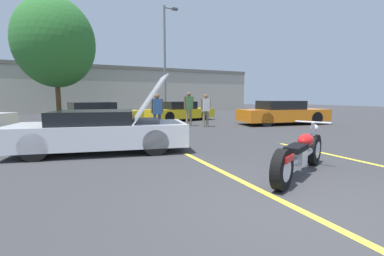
{
  "coord_description": "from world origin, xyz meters",
  "views": [
    {
      "loc": [
        -2.69,
        -2.36,
        1.47
      ],
      "look_at": [
        -0.33,
        2.66,
        0.8
      ],
      "focal_mm": 24.0,
      "sensor_mm": 36.0,
      "label": 1
    }
  ],
  "objects_px": {
    "spectator_near_motorcycle": "(206,108)",
    "spectator_by_show_car": "(157,110)",
    "motorcycle": "(300,154)",
    "parked_car_mid_right_row": "(179,112)",
    "show_car_hood_open": "(102,131)",
    "parked_car_mid_left_row": "(95,115)",
    "parked_car_right_row": "(283,113)",
    "spectator_midground": "(189,106)",
    "light_pole": "(166,57)",
    "tree_background": "(55,43)"
  },
  "relations": [
    {
      "from": "light_pole",
      "to": "motorcycle",
      "type": "distance_m",
      "value": 17.41
    },
    {
      "from": "spectator_by_show_car",
      "to": "spectator_midground",
      "type": "relative_size",
      "value": 0.94
    },
    {
      "from": "tree_background",
      "to": "spectator_midground",
      "type": "bearing_deg",
      "value": -53.24
    },
    {
      "from": "parked_car_mid_left_row",
      "to": "spectator_midground",
      "type": "bearing_deg",
      "value": -34.38
    },
    {
      "from": "tree_background",
      "to": "parked_car_mid_left_row",
      "type": "relative_size",
      "value": 1.73
    },
    {
      "from": "parked_car_mid_right_row",
      "to": "spectator_near_motorcycle",
      "type": "xyz_separation_m",
      "value": [
        -0.14,
        -3.78,
        0.38
      ]
    },
    {
      "from": "motorcycle",
      "to": "spectator_by_show_car",
      "type": "xyz_separation_m",
      "value": [
        -0.73,
        6.55,
        0.55
      ]
    },
    {
      "from": "light_pole",
      "to": "parked_car_mid_right_row",
      "type": "bearing_deg",
      "value": -100.7
    },
    {
      "from": "tree_background",
      "to": "spectator_near_motorcycle",
      "type": "relative_size",
      "value": 5.01
    },
    {
      "from": "motorcycle",
      "to": "spectator_midground",
      "type": "distance_m",
      "value": 8.5
    },
    {
      "from": "spectator_by_show_car",
      "to": "parked_car_mid_left_row",
      "type": "bearing_deg",
      "value": 119.55
    },
    {
      "from": "motorcycle",
      "to": "parked_car_mid_right_row",
      "type": "distance_m",
      "value": 11.66
    },
    {
      "from": "spectator_midground",
      "to": "spectator_by_show_car",
      "type": "bearing_deg",
      "value": -141.04
    },
    {
      "from": "show_car_hood_open",
      "to": "parked_car_right_row",
      "type": "relative_size",
      "value": 0.95
    },
    {
      "from": "parked_car_mid_right_row",
      "to": "motorcycle",
      "type": "bearing_deg",
      "value": -114.21
    },
    {
      "from": "light_pole",
      "to": "motorcycle",
      "type": "relative_size",
      "value": 3.5
    },
    {
      "from": "tree_background",
      "to": "spectator_near_motorcycle",
      "type": "height_order",
      "value": "tree_background"
    },
    {
      "from": "motorcycle",
      "to": "parked_car_mid_left_row",
      "type": "relative_size",
      "value": 0.53
    },
    {
      "from": "parked_car_right_row",
      "to": "light_pole",
      "type": "bearing_deg",
      "value": 118.15
    },
    {
      "from": "parked_car_mid_right_row",
      "to": "spectator_by_show_car",
      "type": "height_order",
      "value": "spectator_by_show_car"
    },
    {
      "from": "show_car_hood_open",
      "to": "spectator_by_show_car",
      "type": "xyz_separation_m",
      "value": [
        2.41,
        2.73,
        0.38
      ]
    },
    {
      "from": "parked_car_mid_left_row",
      "to": "spectator_by_show_car",
      "type": "relative_size",
      "value": 2.89
    },
    {
      "from": "motorcycle",
      "to": "spectator_near_motorcycle",
      "type": "xyz_separation_m",
      "value": [
        2.09,
        7.66,
        0.55
      ]
    },
    {
      "from": "parked_car_mid_left_row",
      "to": "parked_car_right_row",
      "type": "xyz_separation_m",
      "value": [
        9.23,
        -3.19,
        0.03
      ]
    },
    {
      "from": "spectator_near_motorcycle",
      "to": "spectator_midground",
      "type": "distance_m",
      "value": 0.91
    },
    {
      "from": "spectator_by_show_car",
      "to": "parked_car_right_row",
      "type": "bearing_deg",
      "value": 3.6
    },
    {
      "from": "parked_car_mid_right_row",
      "to": "spectator_midground",
      "type": "bearing_deg",
      "value": -116.58
    },
    {
      "from": "spectator_near_motorcycle",
      "to": "spectator_midground",
      "type": "bearing_deg",
      "value": 131.47
    },
    {
      "from": "show_car_hood_open",
      "to": "light_pole",
      "type": "bearing_deg",
      "value": 75.98
    },
    {
      "from": "spectator_midground",
      "to": "spectator_near_motorcycle",
      "type": "bearing_deg",
      "value": -48.53
    },
    {
      "from": "tree_background",
      "to": "spectator_by_show_car",
      "type": "relative_size",
      "value": 5.0
    },
    {
      "from": "light_pole",
      "to": "spectator_near_motorcycle",
      "type": "distance_m",
      "value": 9.72
    },
    {
      "from": "spectator_near_motorcycle",
      "to": "show_car_hood_open",
      "type": "bearing_deg",
      "value": -143.67
    },
    {
      "from": "parked_car_right_row",
      "to": "spectator_midground",
      "type": "bearing_deg",
      "value": 174.28
    },
    {
      "from": "spectator_near_motorcycle",
      "to": "parked_car_mid_left_row",
      "type": "bearing_deg",
      "value": 152.58
    },
    {
      "from": "show_car_hood_open",
      "to": "spectator_by_show_car",
      "type": "distance_m",
      "value": 3.66
    },
    {
      "from": "spectator_near_motorcycle",
      "to": "spectator_by_show_car",
      "type": "bearing_deg",
      "value": -158.49
    },
    {
      "from": "parked_car_mid_left_row",
      "to": "spectator_midground",
      "type": "relative_size",
      "value": 2.7
    },
    {
      "from": "parked_car_mid_right_row",
      "to": "spectator_near_motorcycle",
      "type": "relative_size",
      "value": 2.86
    },
    {
      "from": "parked_car_mid_right_row",
      "to": "spectator_near_motorcycle",
      "type": "height_order",
      "value": "spectator_near_motorcycle"
    },
    {
      "from": "show_car_hood_open",
      "to": "parked_car_mid_left_row",
      "type": "height_order",
      "value": "show_car_hood_open"
    },
    {
      "from": "tree_background",
      "to": "parked_car_right_row",
      "type": "bearing_deg",
      "value": -40.73
    },
    {
      "from": "spectator_near_motorcycle",
      "to": "spectator_by_show_car",
      "type": "height_order",
      "value": "same"
    },
    {
      "from": "motorcycle",
      "to": "parked_car_mid_right_row",
      "type": "height_order",
      "value": "parked_car_mid_right_row"
    },
    {
      "from": "light_pole",
      "to": "parked_car_mid_left_row",
      "type": "height_order",
      "value": "light_pole"
    },
    {
      "from": "parked_car_mid_left_row",
      "to": "spectator_near_motorcycle",
      "type": "distance_m",
      "value": 5.51
    },
    {
      "from": "parked_car_mid_left_row",
      "to": "spectator_midground",
      "type": "xyz_separation_m",
      "value": [
        4.28,
        -1.85,
        0.44
      ]
    },
    {
      "from": "tree_background",
      "to": "spectator_midground",
      "type": "height_order",
      "value": "tree_background"
    },
    {
      "from": "parked_car_mid_left_row",
      "to": "parked_car_right_row",
      "type": "height_order",
      "value": "parked_car_right_row"
    },
    {
      "from": "tree_background",
      "to": "spectator_by_show_car",
      "type": "height_order",
      "value": "tree_background"
    }
  ]
}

